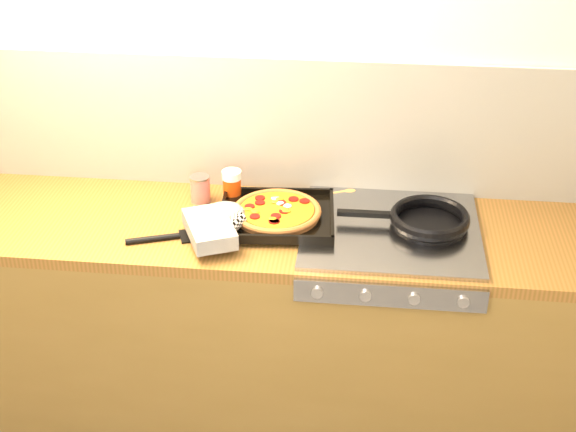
# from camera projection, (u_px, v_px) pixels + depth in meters

# --- Properties ---
(room_shell) EXTENTS (3.20, 3.20, 3.20)m
(room_shell) POSITION_uv_depth(u_px,v_px,m) (270.00, 125.00, 2.90)
(room_shell) COLOR white
(room_shell) RESTS_ON ground
(counter_run) EXTENTS (3.20, 0.62, 0.90)m
(counter_run) POSITION_uv_depth(u_px,v_px,m) (262.00, 328.00, 2.99)
(counter_run) COLOR brown
(counter_run) RESTS_ON ground
(stovetop) EXTENTS (0.60, 0.56, 0.02)m
(stovetop) POSITION_uv_depth(u_px,v_px,m) (391.00, 230.00, 2.72)
(stovetop) COLOR #98999D
(stovetop) RESTS_ON counter_run
(pizza_on_tray) EXTENTS (0.52, 0.48, 0.07)m
(pizza_on_tray) POSITION_uv_depth(u_px,v_px,m) (258.00, 216.00, 2.73)
(pizza_on_tray) COLOR black
(pizza_on_tray) RESTS_ON stovetop
(frying_pan) EXTENTS (0.45, 0.27, 0.04)m
(frying_pan) POSITION_uv_depth(u_px,v_px,m) (428.00, 220.00, 2.72)
(frying_pan) COLOR black
(frying_pan) RESTS_ON stovetop
(tomato_can) EXTENTS (0.07, 0.07, 0.10)m
(tomato_can) POSITION_uv_depth(u_px,v_px,m) (200.00, 189.00, 2.89)
(tomato_can) COLOR #A60D0E
(tomato_can) RESTS_ON counter_run
(juice_glass) EXTENTS (0.09, 0.09, 0.12)m
(juice_glass) POSITION_uv_depth(u_px,v_px,m) (232.00, 185.00, 2.90)
(juice_glass) COLOR #CF3C0C
(juice_glass) RESTS_ON counter_run
(wooden_spoon) EXTENTS (0.29, 0.14, 0.02)m
(wooden_spoon) POSITION_uv_depth(u_px,v_px,m) (326.00, 195.00, 2.94)
(wooden_spoon) COLOR olive
(wooden_spoon) RESTS_ON counter_run
(black_spatula) EXTENTS (0.28, 0.15, 0.02)m
(black_spatula) POSITION_uv_depth(u_px,v_px,m) (170.00, 237.00, 2.68)
(black_spatula) COLOR black
(black_spatula) RESTS_ON counter_run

